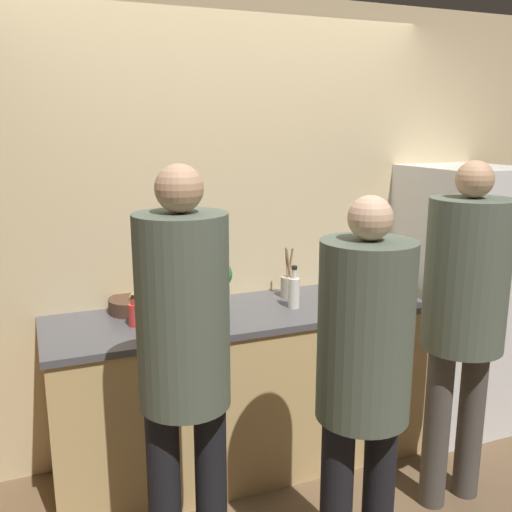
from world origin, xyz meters
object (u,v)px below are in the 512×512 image
Objects in this scene: bottle_red at (134,314)px; bottle_green at (166,311)px; fruit_bowl at (134,304)px; potted_plant at (220,282)px; refrigerator at (458,298)px; person_center at (364,368)px; person_right at (464,302)px; cup_blue at (180,307)px; bottle_clear at (294,291)px; person_left at (184,352)px; utensil_crock at (288,285)px.

bottle_red is 0.17m from bottle_green.
potted_plant reaches higher than fruit_bowl.
refrigerator is 1.70m from person_center.
bottle_red is 0.64× the size of potted_plant.
person_right is 18.84× the size of cup_blue.
refrigerator is at bearing 49.67° from person_right.
fruit_bowl is (-2.00, 0.23, 0.13)m from refrigerator.
bottle_clear is (-1.17, -0.03, 0.18)m from refrigerator.
person_left is 11.03× the size of bottle_red.
person_right is at bearing -23.69° from bottle_green.
person_right is 7.62× the size of bottle_green.
fruit_bowl is 2.92× the size of cup_blue.
bottle_clear is at bearing -27.70° from potted_plant.
person_left is 1.01× the size of person_right.
bottle_green reaches higher than cup_blue.
bottle_red is 0.67× the size of bottle_clear.
refrigerator is 1.91m from bottle_green.
bottle_green is (0.10, -0.33, 0.05)m from fruit_bowl.
person_center is at bearing -62.54° from fruit_bowl.
person_left is 6.53× the size of fruit_bowl.
person_left is 0.86m from cup_blue.
person_center is 1.23m from bottle_red.
refrigerator reaches higher than bottle_green.
person_right is at bearing -41.18° from potted_plant.
potted_plant reaches higher than bottle_green.
person_right is (-0.58, -0.68, 0.24)m from refrigerator.
bottle_green is (0.08, 0.66, -0.05)m from person_left.
bottle_green is 0.92× the size of potted_plant.
refrigerator is at bearing 36.85° from person_center.
person_center reaches higher than cup_blue.
person_left is (-1.98, -0.76, 0.23)m from refrigerator.
person_right is (0.77, 0.33, 0.07)m from person_center.
fruit_bowl is 0.35m from bottle_green.
person_left is 0.77m from bottle_red.
utensil_crock reaches higher than bottle_red.
potted_plant is at bearing 18.60° from cup_blue.
fruit_bowl is 0.26m from cup_blue.
person_right is at bearing -25.07° from bottle_red.
cup_blue is (0.25, 0.07, -0.02)m from bottle_red.
refrigerator is 0.92m from person_right.
cup_blue is at bearing 111.93° from person_center.
bottle_clear is at bearing -2.35° from bottle_red.
person_right is 5.94× the size of utensil_crock.
bottle_clear is at bearing 79.68° from person_center.
person_right is 1.62m from bottle_red.
potted_plant is at bearing 35.21° from bottle_green.
cup_blue is 0.28m from potted_plant.
person_center is 1.19m from potted_plant.
person_left is 1.00m from fruit_bowl.
person_left is at bearing -159.12° from refrigerator.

